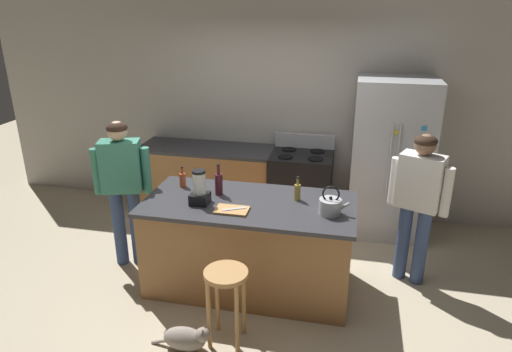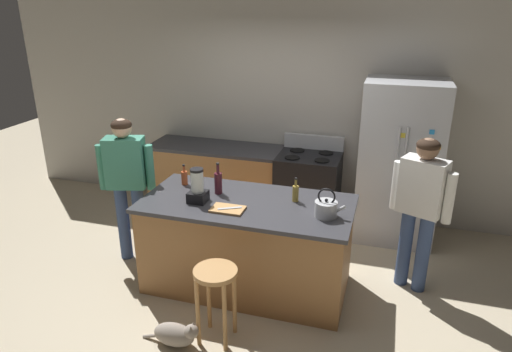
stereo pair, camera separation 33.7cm
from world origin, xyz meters
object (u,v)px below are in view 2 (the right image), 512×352
(blender_appliance, at_px, (198,188))
(tea_kettle, at_px, (326,208))
(person_by_island_left, at_px, (127,177))
(kitchen_island, at_px, (247,244))
(bottle_wine, at_px, (218,182))
(bottle_cooking_sauce, at_px, (184,177))
(chef_knife, at_px, (230,208))
(person_by_sink_right, at_px, (421,201))
(bar_stool, at_px, (216,286))
(stove_range, at_px, (308,189))
(cutting_board, at_px, (228,209))
(cat, at_px, (176,334))
(refrigerator, at_px, (399,163))
(bottle_vinegar, at_px, (295,193))

(blender_appliance, height_order, tea_kettle, blender_appliance)
(person_by_island_left, bearing_deg, kitchen_island, -5.95)
(bottle_wine, height_order, bottle_cooking_sauce, bottle_wine)
(tea_kettle, relative_size, chef_knife, 1.25)
(person_by_sink_right, relative_size, bar_stool, 2.29)
(person_by_island_left, relative_size, blender_appliance, 4.83)
(stove_range, height_order, bottle_cooking_sauce, bottle_cooking_sauce)
(bar_stool, xyz_separation_m, cutting_board, (-0.11, 0.60, 0.40))
(kitchen_island, bearing_deg, person_by_island_left, 174.05)
(bottle_cooking_sauce, bearing_deg, cat, -70.07)
(refrigerator, distance_m, cat, 3.12)
(bottle_wine, distance_m, tea_kettle, 1.11)
(tea_kettle, height_order, chef_knife, tea_kettle)
(bottle_cooking_sauce, distance_m, cutting_board, 0.79)
(refrigerator, xyz_separation_m, tea_kettle, (-0.60, -1.59, 0.05))
(kitchen_island, bearing_deg, tea_kettle, -6.98)
(cutting_board, bearing_deg, stove_range, 76.52)
(chef_knife, bearing_deg, bottle_vinegar, 7.71)
(bar_stool, relative_size, bottle_cooking_sauce, 3.13)
(tea_kettle, height_order, cutting_board, tea_kettle)
(kitchen_island, xyz_separation_m, bottle_vinegar, (0.43, 0.15, 0.54))
(blender_appliance, xyz_separation_m, bottle_wine, (0.11, 0.24, -0.02))
(refrigerator, bearing_deg, bottle_vinegar, -124.51)
(stove_range, height_order, cutting_board, stove_range)
(person_by_island_left, xyz_separation_m, person_by_sink_right, (2.94, 0.31, -0.03))
(blender_appliance, relative_size, bottle_cooking_sauce, 1.52)
(kitchen_island, bearing_deg, refrigerator, 47.72)
(refrigerator, bearing_deg, bottle_cooking_sauce, -148.99)
(cat, height_order, bottle_vinegar, bottle_vinegar)
(kitchen_island, bearing_deg, blender_appliance, -164.04)
(bottle_cooking_sauce, bearing_deg, cutting_board, -35.54)
(bar_stool, relative_size, cat, 1.30)
(kitchen_island, height_order, person_by_island_left, person_by_island_left)
(stove_range, relative_size, bottle_cooking_sauce, 5.08)
(tea_kettle, bearing_deg, kitchen_island, 173.02)
(stove_range, xyz_separation_m, chef_knife, (-0.40, -1.75, 0.47))
(bottle_cooking_sauce, xyz_separation_m, cutting_board, (0.64, -0.46, -0.07))
(refrigerator, xyz_separation_m, bottle_vinegar, (-0.93, -1.35, 0.06))
(stove_range, distance_m, bottle_cooking_sauce, 1.75)
(kitchen_island, relative_size, person_by_sink_right, 1.29)
(person_by_island_left, xyz_separation_m, bottle_wine, (1.04, -0.03, 0.07))
(person_by_island_left, distance_m, blender_appliance, 0.97)
(bar_stool, distance_m, bottle_wine, 1.12)
(blender_appliance, bearing_deg, bottle_vinegar, 17.41)
(bottle_wine, bearing_deg, kitchen_island, -19.25)
(kitchen_island, xyz_separation_m, person_by_sink_right, (1.57, 0.45, 0.48))
(bottle_vinegar, height_order, tea_kettle, tea_kettle)
(person_by_island_left, xyz_separation_m, cutting_board, (1.26, -0.37, -0.04))
(tea_kettle, bearing_deg, refrigerator, 69.27)
(stove_range, distance_m, bottle_wine, 1.65)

